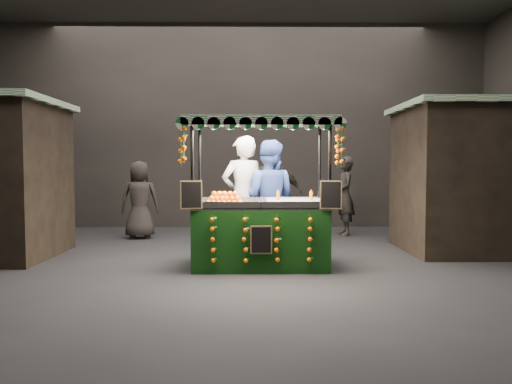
{
  "coord_description": "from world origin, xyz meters",
  "views": [
    {
      "loc": [
        0.27,
        -7.05,
        1.5
      ],
      "look_at": [
        0.35,
        0.72,
        1.09
      ],
      "focal_mm": 34.22,
      "sensor_mm": 36.0,
      "label": 1
    }
  ],
  "objects": [
    {
      "name": "ground",
      "position": [
        0.0,
        0.0,
        0.0
      ],
      "size": [
        12.0,
        12.0,
        0.0
      ],
      "primitive_type": "plane",
      "color": "black",
      "rests_on": "ground"
    },
    {
      "name": "market_hall",
      "position": [
        0.0,
        0.0,
        3.38
      ],
      "size": [
        12.1,
        10.1,
        5.05
      ],
      "color": "black",
      "rests_on": "ground"
    },
    {
      "name": "neighbour_stall_right",
      "position": [
        4.4,
        1.5,
        1.31
      ],
      "size": [
        3.0,
        2.2,
        2.6
      ],
      "color": "black",
      "rests_on": "ground"
    },
    {
      "name": "juice_stall",
      "position": [
        0.42,
        0.16,
        0.68
      ],
      "size": [
        2.28,
        1.34,
        2.21
      ],
      "color": "black",
      "rests_on": "ground"
    },
    {
      "name": "vendor_grey",
      "position": [
        0.14,
        1.04,
        1.0
      ],
      "size": [
        0.85,
        0.7,
        2.0
      ],
      "rotation": [
        0.0,
        0.0,
        3.49
      ],
      "color": "gray",
      "rests_on": "ground"
    },
    {
      "name": "vendor_blue",
      "position": [
        0.56,
        1.05,
        0.97
      ],
      "size": [
        1.09,
        0.95,
        1.94
      ],
      "rotation": [
        0.0,
        0.0,
        2.89
      ],
      "color": "navy",
      "rests_on": "ground"
    },
    {
      "name": "shopper_0",
      "position": [
        -3.78,
        2.26,
        0.81
      ],
      "size": [
        0.67,
        0.53,
        1.61
      ],
      "rotation": [
        0.0,
        0.0,
        0.27
      ],
      "color": "black",
      "rests_on": "ground"
    },
    {
      "name": "shopper_1",
      "position": [
        4.1,
        1.8,
        0.77
      ],
      "size": [
        0.92,
        0.95,
        1.54
      ],
      "rotation": [
        0.0,
        0.0,
        -0.87
      ],
      "color": "black",
      "rests_on": "ground"
    },
    {
      "name": "shopper_2",
      "position": [
        0.77,
        2.78,
        0.94
      ],
      "size": [
        1.14,
        0.55,
        1.88
      ],
      "rotation": [
        0.0,
        0.0,
        3.05
      ],
      "color": "#2C2724",
      "rests_on": "ground"
    },
    {
      "name": "shopper_3",
      "position": [
        0.59,
        4.11,
        0.75
      ],
      "size": [
        1.11,
        1.04,
        1.51
      ],
      "rotation": [
        0.0,
        0.0,
        0.66
      ],
      "color": "#2D2925",
      "rests_on": "ground"
    },
    {
      "name": "shopper_4",
      "position": [
        -2.05,
        3.1,
        0.81
      ],
      "size": [
        0.85,
        0.61,
        1.62
      ],
      "rotation": [
        0.0,
        0.0,
        3.26
      ],
      "color": "black",
      "rests_on": "ground"
    },
    {
      "name": "shopper_5",
      "position": [
        3.37,
        2.24,
        0.79
      ],
      "size": [
        1.03,
        1.52,
        1.58
      ],
      "rotation": [
        0.0,
        0.0,
        2.0
      ],
      "color": "black",
      "rests_on": "ground"
    },
    {
      "name": "shopper_6",
      "position": [
        2.32,
        3.52,
        0.86
      ],
      "size": [
        0.43,
        0.64,
        1.72
      ],
      "rotation": [
        0.0,
        0.0,
        -1.54
      ],
      "color": "black",
      "rests_on": "ground"
    }
  ]
}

